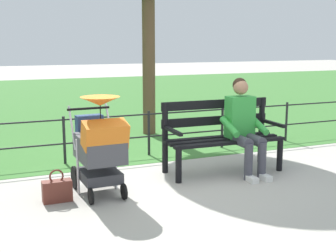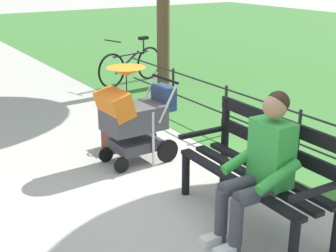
{
  "view_description": "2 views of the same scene",
  "coord_description": "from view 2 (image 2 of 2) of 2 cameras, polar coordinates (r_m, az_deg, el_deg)",
  "views": [
    {
      "loc": [
        2.35,
        5.1,
        1.74
      ],
      "look_at": [
        0.22,
        0.03,
        0.71
      ],
      "focal_mm": 47.73,
      "sensor_mm": 36.0,
      "label": 1
    },
    {
      "loc": [
        -3.45,
        2.67,
        2.23
      ],
      "look_at": [
        0.36,
        0.25,
        0.68
      ],
      "focal_mm": 50.67,
      "sensor_mm": 36.0,
      "label": 2
    }
  ],
  "objects": [
    {
      "name": "ground_plane",
      "position": [
        4.9,
        4.79,
        -8.23
      ],
      "size": [
        60.0,
        60.0,
        0.0
      ],
      "primitive_type": "plane",
      "color": "#ADA89E"
    },
    {
      "name": "park_bench",
      "position": [
        4.32,
        11.16,
        -4.69
      ],
      "size": [
        1.62,
        0.65,
        0.96
      ],
      "color": "black",
      "rests_on": "ground"
    },
    {
      "name": "person_on_bench",
      "position": [
        3.98,
        11.11,
        -4.46
      ],
      "size": [
        0.54,
        0.74,
        1.28
      ],
      "color": "#42424C",
      "rests_on": "ground"
    },
    {
      "name": "stroller",
      "position": [
        5.46,
        -4.23,
        1.43
      ],
      "size": [
        0.53,
        0.9,
        1.15
      ],
      "color": "black",
      "rests_on": "ground"
    },
    {
      "name": "handbag",
      "position": [
        6.02,
        -6.82,
        -1.67
      ],
      "size": [
        0.32,
        0.14,
        0.37
      ],
      "color": "brown",
      "rests_on": "ground"
    },
    {
      "name": "park_fence",
      "position": [
        5.38,
        17.62,
        -1.69
      ],
      "size": [
        7.82,
        0.04,
        0.7
      ],
      "color": "black",
      "rests_on": "ground"
    },
    {
      "name": "bicycle",
      "position": [
        9.35,
        -4.43,
        7.34
      ],
      "size": [
        0.57,
        1.61,
        0.89
      ],
      "color": "black",
      "rests_on": "ground"
    }
  ]
}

